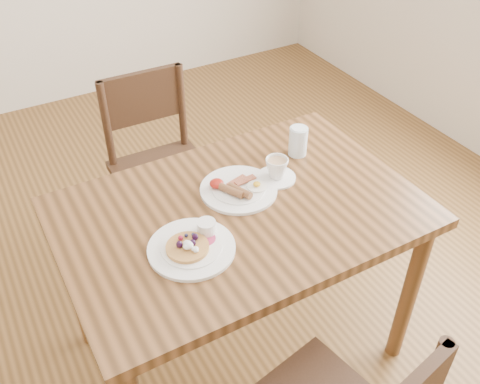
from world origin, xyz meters
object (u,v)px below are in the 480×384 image
at_px(chair_far, 159,162).
at_px(water_glass, 298,141).
at_px(teacup_saucer, 277,170).
at_px(dining_table, 240,230).
at_px(breakfast_plate, 238,189).
at_px(pancake_plate, 192,245).

height_order(chair_far, water_glass, chair_far).
bearing_deg(teacup_saucer, dining_table, -157.24).
bearing_deg(breakfast_plate, water_glass, 16.28).
height_order(pancake_plate, water_glass, water_glass).
bearing_deg(water_glass, dining_table, -153.38).
height_order(teacup_saucer, water_glass, water_glass).
xyz_separation_m(breakfast_plate, water_glass, (0.31, 0.09, 0.05)).
bearing_deg(breakfast_plate, pancake_plate, -145.27).
bearing_deg(pancake_plate, breakfast_plate, 34.73).
distance_m(pancake_plate, water_glass, 0.63).
bearing_deg(pancake_plate, chair_far, 75.78).
bearing_deg(pancake_plate, water_glass, 25.38).
height_order(pancake_plate, teacup_saucer, teacup_saucer).
height_order(dining_table, chair_far, chair_far).
bearing_deg(teacup_saucer, breakfast_plate, 179.11).
xyz_separation_m(dining_table, teacup_saucer, (0.20, 0.08, 0.14)).
bearing_deg(water_glass, breakfast_plate, -163.72).
xyz_separation_m(teacup_saucer, water_glass, (0.15, 0.09, 0.02)).
xyz_separation_m(pancake_plate, breakfast_plate, (0.26, 0.18, -0.00)).
bearing_deg(breakfast_plate, dining_table, -114.61).
xyz_separation_m(dining_table, chair_far, (-0.01, 0.73, -0.16)).
bearing_deg(breakfast_plate, chair_far, 94.31).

